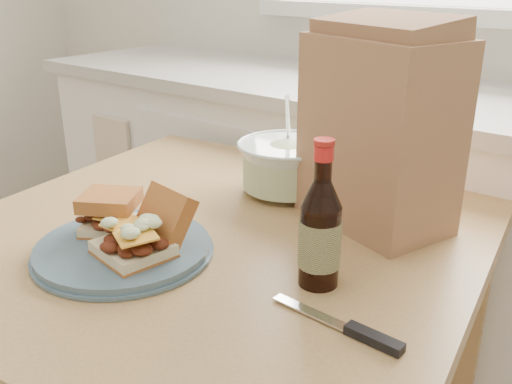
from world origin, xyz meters
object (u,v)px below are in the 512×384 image
Objects in this scene: dining_table at (215,283)px; paper_bag at (379,134)px; coleslaw_bowl at (287,168)px; beer_bottle at (320,232)px; plate at (123,249)px.

dining_table is 3.07× the size of paper_bag.
coleslaw_bowl is 0.39m from beer_bottle.
plate is at bearing -137.50° from beer_bottle.
dining_table is 4.97× the size of coleslaw_bowl.
plate is at bearing -106.51° from paper_bag.
coleslaw_bowl is at bearing -167.31° from paper_bag.
paper_bag reaches higher than beer_bottle.
dining_table is at bearing 71.33° from plate.
paper_bag is (0.22, -0.02, 0.12)m from coleslaw_bowl.
paper_bag reaches higher than plate.
paper_bag reaches higher than coleslaw_bowl.
coleslaw_bowl is 0.25m from paper_bag.
plate is (-0.06, -0.17, 0.13)m from dining_table.
paper_bag is at bearing -6.04° from coleslaw_bowl.
plate is at bearing -97.49° from coleslaw_bowl.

